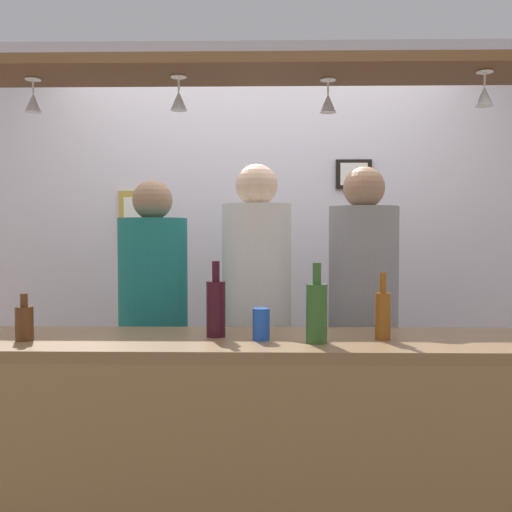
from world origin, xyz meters
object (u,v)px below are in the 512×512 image
object	(u,v)px
person_right_grey_shirt	(363,307)
picture_frame_upper_small	(354,174)
person_middle_white_patterned_shirt	(257,305)
person_left_teal_shirt	(153,315)
bottle_champagne_green	(317,311)
bottle_beer_amber_tall	(383,314)
bottle_wine_dark_red	(216,307)
drink_can	(261,324)
picture_frame_caricature	(140,218)
bottle_beer_brown_stubby	(24,322)

from	to	relation	value
person_right_grey_shirt	picture_frame_upper_small	xyz separation A→B (m)	(0.06, 0.79, 0.73)
person_middle_white_patterned_shirt	person_left_teal_shirt	bearing A→B (deg)	180.00
person_left_teal_shirt	bottle_champagne_green	world-z (taller)	person_left_teal_shirt
person_left_teal_shirt	bottle_beer_amber_tall	world-z (taller)	person_left_teal_shirt
bottle_wine_dark_red	bottle_champagne_green	bearing A→B (deg)	-17.61
person_left_teal_shirt	person_right_grey_shirt	size ratio (longest dim) A/B	0.96
person_middle_white_patterned_shirt	bottle_beer_amber_tall	size ratio (longest dim) A/B	6.73
bottle_champagne_green	drink_can	size ratio (longest dim) A/B	2.46
picture_frame_upper_small	bottle_beer_amber_tall	bearing A→B (deg)	-93.52
person_left_teal_shirt	person_right_grey_shirt	distance (m)	1.04
bottle_wine_dark_red	picture_frame_caricature	world-z (taller)	picture_frame_caricature
bottle_beer_amber_tall	picture_frame_upper_small	distance (m)	1.58
bottle_beer_amber_tall	bottle_wine_dark_red	xyz separation A→B (m)	(-0.65, 0.05, 0.02)
picture_frame_upper_small	picture_frame_caricature	xyz separation A→B (m)	(-1.33, 0.00, -0.27)
person_middle_white_patterned_shirt	bottle_wine_dark_red	bearing A→B (deg)	-104.39
bottle_champagne_green	picture_frame_caricature	xyz separation A→B (m)	(-0.98, 1.50, 0.38)
person_right_grey_shirt	drink_can	world-z (taller)	person_right_grey_shirt
person_right_grey_shirt	picture_frame_caricature	world-z (taller)	person_right_grey_shirt
person_right_grey_shirt	bottle_beer_amber_tall	distance (m)	0.64
picture_frame_upper_small	picture_frame_caricature	bearing A→B (deg)	180.00
bottle_champagne_green	bottle_wine_dark_red	xyz separation A→B (m)	(-0.39, 0.12, -0.00)
person_left_teal_shirt	picture_frame_upper_small	bearing A→B (deg)	35.71
bottle_beer_amber_tall	picture_frame_upper_small	xyz separation A→B (m)	(0.09, 1.43, 0.67)
person_right_grey_shirt	bottle_beer_brown_stubby	size ratio (longest dim) A/B	9.64
picture_frame_upper_small	bottle_wine_dark_red	bearing A→B (deg)	-118.13
drink_can	picture_frame_caricature	size ratio (longest dim) A/B	0.36
person_middle_white_patterned_shirt	bottle_beer_brown_stubby	distance (m)	1.11
bottle_beer_brown_stubby	bottle_beer_amber_tall	distance (m)	1.37
person_left_teal_shirt	bottle_beer_brown_stubby	xyz separation A→B (m)	(-0.36, -0.68, 0.07)
drink_can	person_right_grey_shirt	bearing A→B (deg)	53.02
bottle_beer_brown_stubby	bottle_champagne_green	bearing A→B (deg)	-1.26
bottle_beer_brown_stubby	person_middle_white_patterned_shirt	bearing A→B (deg)	38.06
bottle_beer_brown_stubby	bottle_beer_amber_tall	bearing A→B (deg)	2.01
bottle_wine_dark_red	picture_frame_caricature	xyz separation A→B (m)	(-0.60, 1.38, 0.38)
person_left_teal_shirt	bottle_beer_brown_stubby	distance (m)	0.78
bottle_champagne_green	drink_can	distance (m)	0.22
bottle_champagne_green	picture_frame_upper_small	distance (m)	1.67
bottle_beer_brown_stubby	bottle_beer_amber_tall	xyz separation A→B (m)	(1.37, 0.05, 0.03)
person_middle_white_patterned_shirt	picture_frame_upper_small	world-z (taller)	picture_frame_upper_small
person_right_grey_shirt	bottle_wine_dark_red	bearing A→B (deg)	-138.97
person_middle_white_patterned_shirt	person_right_grey_shirt	distance (m)	0.52
picture_frame_caricature	picture_frame_upper_small	bearing A→B (deg)	0.00
person_left_teal_shirt	bottle_champagne_green	xyz separation A→B (m)	(0.75, -0.71, 0.11)
person_left_teal_shirt	picture_frame_caricature	bearing A→B (deg)	106.46
person_left_teal_shirt	drink_can	world-z (taller)	person_left_teal_shirt
bottle_beer_brown_stubby	bottle_champagne_green	xyz separation A→B (m)	(1.11, -0.02, 0.05)
bottle_wine_dark_red	bottle_beer_amber_tall	bearing A→B (deg)	-4.47
person_middle_white_patterned_shirt	person_right_grey_shirt	world-z (taller)	person_middle_white_patterned_shirt
person_left_teal_shirt	bottle_beer_brown_stubby	size ratio (longest dim) A/B	9.29
person_left_teal_shirt	person_middle_white_patterned_shirt	distance (m)	0.52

